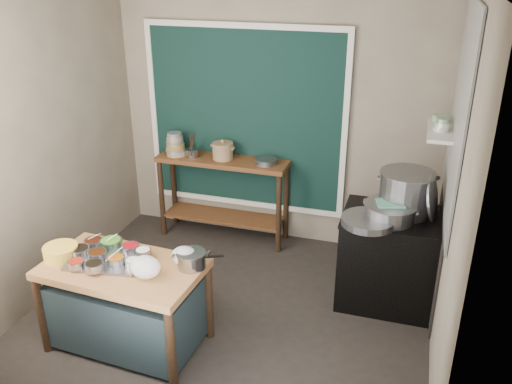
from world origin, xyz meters
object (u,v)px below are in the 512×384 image
(condiment_tray, at_px, (107,259))
(steamer, at_px, (390,212))
(ceramic_crock, at_px, (223,152))
(stove_block, at_px, (391,260))
(utensil_cup, at_px, (193,153))
(yellow_basin, at_px, (61,252))
(stock_pot, at_px, (406,193))
(prep_table, at_px, (127,305))
(saucepan, at_px, (191,260))
(back_counter, at_px, (223,198))

(condiment_tray, distance_m, steamer, 2.39)
(condiment_tray, distance_m, ceramic_crock, 2.00)
(steamer, bearing_deg, stove_block, 60.57)
(utensil_cup, bearing_deg, ceramic_crock, 6.83)
(yellow_basin, relative_size, stock_pot, 0.56)
(utensil_cup, distance_m, stock_pot, 2.37)
(condiment_tray, distance_m, stock_pot, 2.59)
(condiment_tray, bearing_deg, stove_block, 29.85)
(prep_table, bearing_deg, steamer, 34.65)
(prep_table, bearing_deg, saucepan, 19.17)
(saucepan, distance_m, steamer, 1.75)
(prep_table, relative_size, back_counter, 0.86)
(saucepan, bearing_deg, condiment_tray, 164.70)
(stove_block, relative_size, ceramic_crock, 3.76)
(saucepan, bearing_deg, steamer, 10.99)
(ceramic_crock, bearing_deg, stove_block, -21.08)
(yellow_basin, height_order, stock_pot, stock_pot)
(prep_table, bearing_deg, utensil_cup, 100.39)
(back_counter, bearing_deg, utensil_cup, -172.87)
(saucepan, xyz_separation_m, utensil_cup, (-0.76, 1.81, 0.18))
(stock_pot, relative_size, steamer, 1.08)
(steamer, bearing_deg, saucepan, -144.17)
(saucepan, bearing_deg, utensil_cup, 87.98)
(back_counter, distance_m, steamer, 2.08)
(back_counter, relative_size, stock_pot, 2.95)
(utensil_cup, relative_size, ceramic_crock, 0.61)
(yellow_basin, height_order, saucepan, saucepan)
(prep_table, height_order, condiment_tray, condiment_tray)
(stock_pot, bearing_deg, back_counter, 161.87)
(condiment_tray, bearing_deg, stock_pot, 30.96)
(saucepan, relative_size, stock_pot, 0.49)
(saucepan, bearing_deg, stove_block, 12.46)
(utensil_cup, xyz_separation_m, steamer, (2.18, -0.79, -0.04))
(ceramic_crock, xyz_separation_m, steamer, (1.84, -0.83, -0.08))
(stove_block, xyz_separation_m, ceramic_crock, (-1.89, 0.73, 0.61))
(utensil_cup, bearing_deg, stove_block, -17.15)
(back_counter, distance_m, stove_block, 2.04)
(utensil_cup, bearing_deg, prep_table, -83.25)
(ceramic_crock, bearing_deg, steamer, -24.25)
(back_counter, relative_size, saucepan, 6.06)
(yellow_basin, bearing_deg, saucepan, 9.87)
(stock_pot, distance_m, steamer, 0.25)
(stove_block, xyz_separation_m, steamer, (-0.06, -0.10, 0.53))
(prep_table, bearing_deg, yellow_basin, -172.41)
(saucepan, bearing_deg, prep_table, 170.68)
(saucepan, relative_size, ceramic_crock, 1.00)
(stove_block, bearing_deg, back_counter, 158.98)
(stove_block, height_order, stock_pot, stock_pot)
(stove_block, height_order, utensil_cup, utensil_cup)
(ceramic_crock, bearing_deg, condiment_tray, -97.49)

